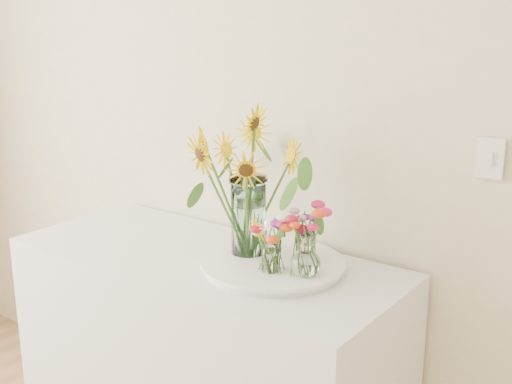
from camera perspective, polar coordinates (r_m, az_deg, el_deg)
counter at (r=2.43m, az=-4.46°, el=-15.60°), size 1.40×0.60×0.90m
tray at (r=2.11m, az=1.52°, el=-6.59°), size 0.45×0.45×0.02m
mason_jar at (r=2.13m, az=-0.68°, el=-2.09°), size 0.15×0.15×0.27m
sunflower_bouquet at (r=2.10m, az=-0.69°, el=0.86°), size 0.82×0.82×0.50m
small_vase_a at (r=2.01m, az=1.37°, el=-5.71°), size 0.06×0.06×0.11m
wildflower_posy_a at (r=1.99m, az=1.37°, el=-4.50°), size 0.18×0.18×0.20m
small_vase_b at (r=1.98m, az=4.43°, el=-5.61°), size 0.11×0.11×0.13m
wildflower_posy_b at (r=1.96m, az=4.46°, el=-4.38°), size 0.20×0.20×0.22m
small_vase_c at (r=2.10m, az=4.36°, el=-4.79°), size 0.07×0.07×0.11m
wildflower_posy_c at (r=2.08m, az=4.39°, el=-3.63°), size 0.18×0.18×0.20m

